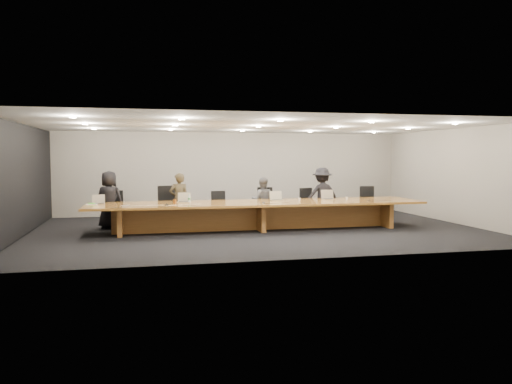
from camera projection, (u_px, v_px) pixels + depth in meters
ground at (258, 230)px, 13.48m from camera, size 12.00×12.00×0.00m
back_wall at (233, 173)px, 17.27m from camera, size 12.00×0.02×2.80m
left_wall_panel at (20, 181)px, 12.08m from camera, size 0.08×7.84×2.74m
conference_table at (258, 210)px, 13.44m from camera, size 9.00×1.80×0.75m
chair_far_left at (115, 209)px, 13.90m from camera, size 0.55×0.55×1.04m
chair_left at (169, 206)px, 14.08m from camera, size 0.72×0.72×1.17m
chair_mid_left at (220, 208)px, 14.39m from camera, size 0.54×0.54×1.00m
chair_mid_right at (265, 205)px, 14.73m from camera, size 0.63×0.63×1.08m
chair_right at (310, 205)px, 15.13m from camera, size 0.67×0.67×1.04m
chair_far_right at (368, 203)px, 15.59m from camera, size 0.64×0.64×1.07m
person_a at (109, 200)px, 13.68m from camera, size 0.90×0.73×1.58m
person_b at (179, 200)px, 14.07m from camera, size 0.58×0.40×1.52m
person_c at (262, 200)px, 14.71m from camera, size 0.78×0.68×1.36m
person_d at (322, 195)px, 15.02m from camera, size 1.07×0.63×1.64m
laptop_a at (99, 199)px, 12.84m from camera, size 0.34×0.26×0.25m
laptop_b at (184, 197)px, 13.28m from camera, size 0.39×0.31×0.27m
laptop_d at (277, 196)px, 13.85m from camera, size 0.35×0.25×0.27m
laptop_e at (329, 195)px, 14.22m from camera, size 0.36×0.27×0.28m
water_bottle at (189, 199)px, 13.22m from camera, size 0.07×0.07×0.21m
amber_mug at (175, 201)px, 13.02m from camera, size 0.11×0.11×0.11m
paper_cup_near at (299, 199)px, 13.82m from camera, size 0.08×0.08×0.08m
paper_cup_far at (347, 198)px, 14.07m from camera, size 0.09×0.09×0.09m
notepad at (92, 204)px, 12.68m from camera, size 0.28×0.23×0.02m
lime_gadget at (92, 204)px, 12.69m from camera, size 0.17×0.14×0.02m
av_box at (126, 206)px, 12.19m from camera, size 0.23×0.20×0.03m
mic_left at (167, 205)px, 12.53m from camera, size 0.14×0.14×0.03m
mic_center at (264, 203)px, 13.05m from camera, size 0.13×0.13×0.03m
mic_right at (369, 200)px, 13.78m from camera, size 0.12×0.12×0.03m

